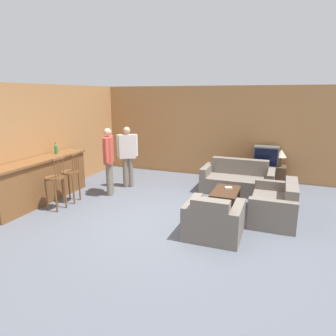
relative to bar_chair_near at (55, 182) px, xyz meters
The scene contains 17 objects.
ground_plane 2.36m from the bar_chair_near, ahead, with size 24.00×24.00×0.00m, color #565B66.
wall_back 4.54m from the bar_chair_near, 59.40° to the left, with size 9.40×0.08×2.60m.
wall_left 1.93m from the bar_chair_near, 122.57° to the left, with size 0.08×8.68×2.60m.
bar_counter 0.68m from the bar_chair_near, 159.35° to the left, with size 0.55×2.61×0.99m.
bar_chair_near is the anchor object (origin of this frame).
bar_chair_mid 0.49m from the bar_chair_near, 90.01° to the left, with size 0.42×0.42×1.12m.
couch_far 4.26m from the bar_chair_near, 37.26° to the left, with size 1.72×0.89×0.78m.
armchair_near 3.37m from the bar_chair_near, ahead, with size 0.93×0.85×0.76m.
loveseat_right 4.47m from the bar_chair_near, 14.69° to the left, with size 0.82×1.42×0.75m.
coffee_table 3.56m from the bar_chair_near, 21.30° to the left, with size 0.52×0.91×0.41m.
tv_unit 5.31m from the bar_chair_near, 41.54° to the left, with size 1.05×0.48×0.52m.
tv 5.30m from the bar_chair_near, 41.52° to the left, with size 0.64×0.41×0.51m.
bottle 1.23m from the bar_chair_near, 128.18° to the left, with size 0.08×0.08×0.27m.
book_on_table 3.64m from the bar_chair_near, 23.37° to the left, with size 0.18×0.17×0.03m.
table_lamp 5.58m from the bar_chair_near, 39.04° to the left, with size 0.28×0.28×0.44m.
person_by_window 2.07m from the bar_chair_near, 71.53° to the left, with size 0.47×0.36×1.57m.
person_by_counter 1.38m from the bar_chair_near, 66.84° to the left, with size 0.35×0.56×1.61m.
Camera 1 is at (2.04, -4.89, 2.38)m, focal length 32.00 mm.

